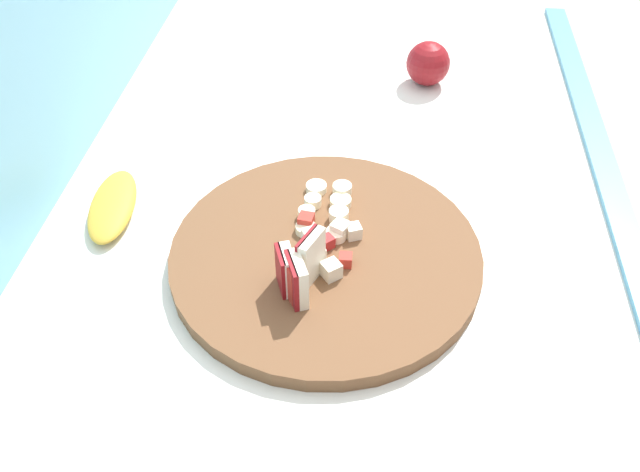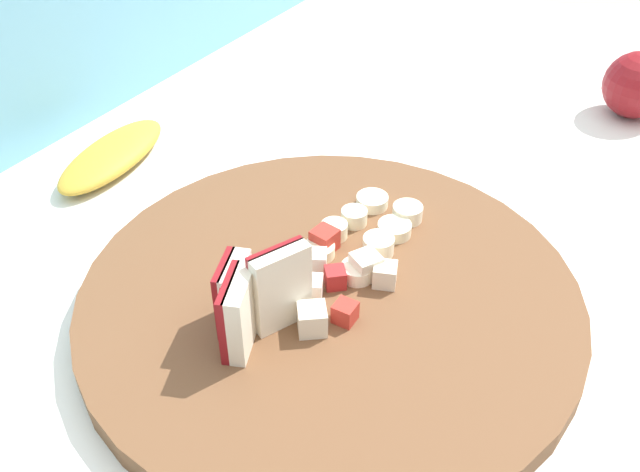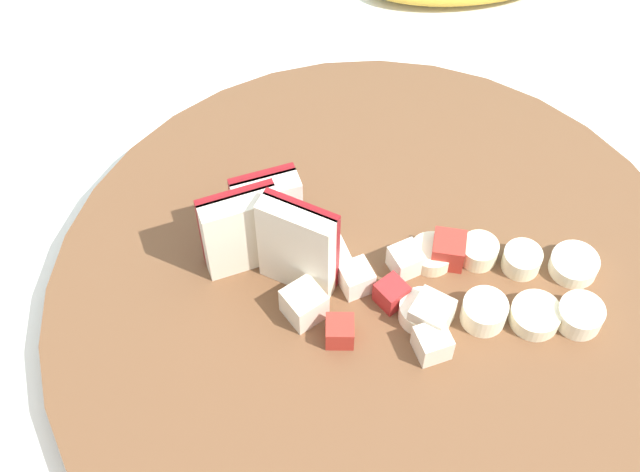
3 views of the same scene
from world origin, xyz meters
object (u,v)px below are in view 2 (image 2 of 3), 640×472
(cutting_board, at_px, (330,299))
(apple_wedge_fan, at_px, (249,300))
(banana_slice_rows, at_px, (368,231))
(apple_dice_pile, at_px, (329,281))
(whole_apple, at_px, (637,85))
(banana_peel, at_px, (112,155))

(cutting_board, relative_size, apple_wedge_fan, 4.83)
(apple_wedge_fan, distance_m, banana_slice_rows, 0.15)
(apple_wedge_fan, bearing_deg, apple_dice_pile, -22.24)
(cutting_board, distance_m, apple_wedge_fan, 0.08)
(banana_slice_rows, xyz_separation_m, whole_apple, (0.39, -0.14, 0.01))
(apple_dice_pile, relative_size, whole_apple, 1.46)
(cutting_board, relative_size, whole_apple, 5.25)
(apple_wedge_fan, relative_size, banana_slice_rows, 0.69)
(banana_peel, height_order, whole_apple, whole_apple)
(banana_peel, xyz_separation_m, whole_apple, (0.39, -0.43, 0.03))
(banana_slice_rows, relative_size, banana_peel, 0.77)
(banana_slice_rows, bearing_deg, apple_wedge_fan, 171.63)
(apple_wedge_fan, distance_m, banana_peel, 0.31)
(cutting_board, height_order, whole_apple, whole_apple)
(banana_peel, bearing_deg, apple_wedge_fan, -115.74)
(banana_slice_rows, relative_size, whole_apple, 1.59)
(apple_wedge_fan, xyz_separation_m, apple_dice_pile, (0.07, -0.03, -0.02))
(cutting_board, relative_size, banana_slice_rows, 3.31)
(apple_wedge_fan, height_order, apple_dice_pile, apple_wedge_fan)
(cutting_board, height_order, banana_peel, banana_peel)
(cutting_board, height_order, apple_wedge_fan, apple_wedge_fan)
(banana_peel, bearing_deg, whole_apple, -47.71)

